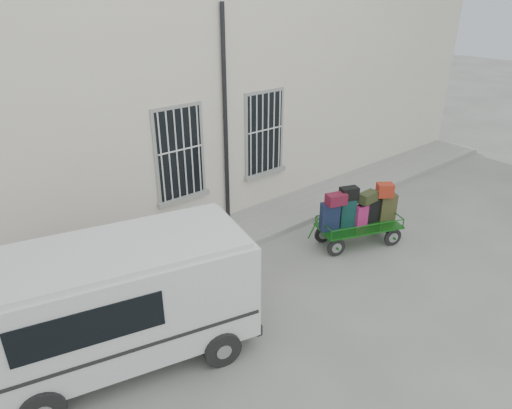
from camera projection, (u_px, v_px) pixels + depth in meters
The scene contains 5 objects.
ground at pixel (273, 280), 10.12m from camera, with size 80.00×80.00×0.00m, color slate.
building at pixel (143, 103), 12.66m from camera, with size 24.00×5.15×6.00m.
sidewalk at pixel (215, 239), 11.61m from camera, with size 24.00×1.70×0.15m, color gray.
luggage_cart at pixel (359, 214), 11.22m from camera, with size 2.42×1.61×1.56m.
van at pixel (120, 297), 7.50m from camera, with size 4.65×2.80×2.19m.
Camera 1 is at (-5.69, -6.24, 5.83)m, focal length 32.00 mm.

